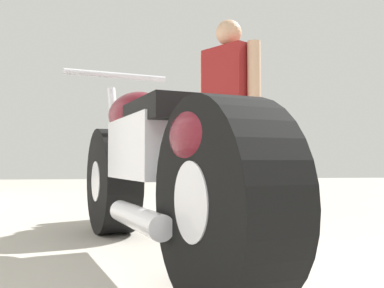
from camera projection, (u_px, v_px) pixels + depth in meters
The scene contains 3 objects.
ground_plane at pixel (191, 224), 3.17m from camera, with size 17.01×17.01×0.00m, color #9E998E.
motorcycle_maroon_cruiser at pixel (152, 168), 2.04m from camera, with size 0.94×2.20×1.04m.
mechanic_in_blue at pixel (229, 103), 3.90m from camera, with size 0.51×0.65×1.78m.
Camera 1 is at (-0.38, 0.37, 0.47)m, focal length 39.76 mm.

